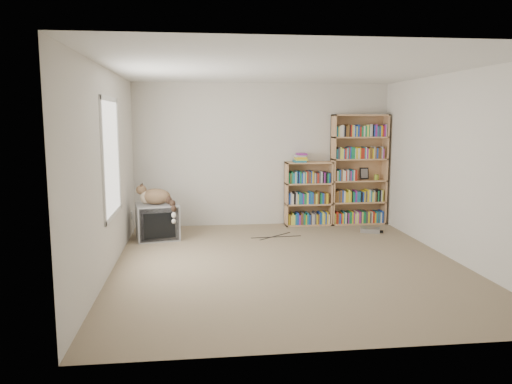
{
  "coord_description": "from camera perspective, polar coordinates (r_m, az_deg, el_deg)",
  "views": [
    {
      "loc": [
        -1.17,
        -6.25,
        1.89
      ],
      "look_at": [
        -0.3,
        1.0,
        0.81
      ],
      "focal_mm": 35.0,
      "sensor_mm": 36.0,
      "label": 1
    }
  ],
  "objects": [
    {
      "name": "green_mug",
      "position": [
        9.23,
        13.58,
        1.67
      ],
      "size": [
        0.08,
        0.08,
        0.09
      ],
      "primitive_type": "cylinder",
      "color": "#8AA22E",
      "rests_on": "bookcase_tall"
    },
    {
      "name": "window",
      "position": [
        6.56,
        -16.22,
        3.79
      ],
      "size": [
        0.02,
        1.22,
        1.52
      ],
      "primitive_type": "cube",
      "color": "white",
      "rests_on": "wall_left"
    },
    {
      "name": "bookcase_short",
      "position": [
        8.94,
        5.97,
        -0.46
      ],
      "size": [
        0.82,
        0.3,
        1.13
      ],
      "color": "tan",
      "rests_on": "floor"
    },
    {
      "name": "wall_right",
      "position": [
        7.15,
        21.79,
        2.68
      ],
      "size": [
        0.02,
        5.0,
        2.5
      ],
      "primitive_type": "cube",
      "color": "silver",
      "rests_on": "floor"
    },
    {
      "name": "floor_cables",
      "position": [
        8.23,
        1.79,
        -4.84
      ],
      "size": [
        1.2,
        0.7,
        0.01
      ],
      "primitive_type": null,
      "color": "black",
      "rests_on": "floor"
    },
    {
      "name": "book_stack",
      "position": [
        8.78,
        5.1,
        3.93
      ],
      "size": [
        0.22,
        0.29,
        0.16
      ],
      "primitive_type": "cube",
      "color": "#AB2316",
      "rests_on": "bookcase_short"
    },
    {
      "name": "bookcase_tall",
      "position": [
        9.13,
        11.62,
        2.17
      ],
      "size": [
        0.98,
        0.3,
        1.96
      ],
      "color": "tan",
      "rests_on": "floor"
    },
    {
      "name": "framed_print",
      "position": [
        9.25,
        12.26,
        2.1
      ],
      "size": [
        0.16,
        0.05,
        0.21
      ],
      "primitive_type": "cube",
      "rotation": [
        -0.17,
        0.0,
        0.0
      ],
      "color": "black",
      "rests_on": "bookcase_tall"
    },
    {
      "name": "wall_left",
      "position": [
        6.38,
        -16.56,
        2.3
      ],
      "size": [
        0.02,
        5.0,
        2.5
      ],
      "primitive_type": "cube",
      "color": "silver",
      "rests_on": "floor"
    },
    {
      "name": "cat",
      "position": [
        7.9,
        -11.1,
        -0.78
      ],
      "size": [
        0.66,
        0.55,
        0.55
      ],
      "rotation": [
        0.0,
        0.0,
        -0.1
      ],
      "color": "#382916",
      "rests_on": "crt_tv"
    },
    {
      "name": "floor",
      "position": [
        6.63,
        3.65,
        -8.16
      ],
      "size": [
        4.5,
        5.0,
        0.01
      ],
      "primitive_type": "cube",
      "color": "gray",
      "rests_on": "ground"
    },
    {
      "name": "ceiling",
      "position": [
        6.39,
        3.86,
        13.87
      ],
      "size": [
        4.5,
        5.0,
        0.02
      ],
      "primitive_type": "cube",
      "color": "white",
      "rests_on": "wall_back"
    },
    {
      "name": "crt_tv",
      "position": [
        8.05,
        -11.2,
        -3.31
      ],
      "size": [
        0.74,
        0.69,
        0.56
      ],
      "rotation": [
        0.0,
        0.0,
        0.18
      ],
      "color": "gray",
      "rests_on": "floor"
    },
    {
      "name": "wall_front",
      "position": [
        3.98,
        10.33,
        -0.98
      ],
      "size": [
        4.5,
        0.02,
        2.5
      ],
      "primitive_type": "cube",
      "color": "silver",
      "rests_on": "floor"
    },
    {
      "name": "wall_outlet",
      "position": [
        8.42,
        -14.0,
        -2.59
      ],
      "size": [
        0.01,
        0.08,
        0.13
      ],
      "primitive_type": "cube",
      "color": "silver",
      "rests_on": "wall_left"
    },
    {
      "name": "wall_back",
      "position": [
        8.85,
        0.79,
        4.26
      ],
      "size": [
        4.5,
        0.02,
        2.5
      ],
      "primitive_type": "cube",
      "color": "silver",
      "rests_on": "floor"
    },
    {
      "name": "dvd_player",
      "position": [
        8.61,
        12.94,
        -4.25
      ],
      "size": [
        0.38,
        0.33,
        0.07
      ],
      "primitive_type": "cube",
      "rotation": [
        0.0,
        0.0,
        -0.39
      ],
      "color": "#A4A4A8",
      "rests_on": "floor"
    }
  ]
}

